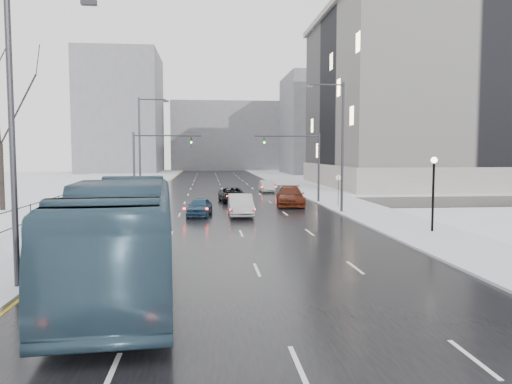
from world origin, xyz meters
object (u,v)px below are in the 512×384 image
object	(u,v)px
lamppost_r_mid	(433,183)
no_uturn_sign	(338,181)
mast_signal_left	(146,159)
sedan_center_near	(200,207)
streetlight_r_mid	(340,140)
sedan_right_cross	(233,195)
sedan_right_near	(241,205)
bus	(124,234)
streetlight_l_far	(142,143)
sedan_right_far	(290,196)
sedan_right_distant	(267,186)
streetlight_l_near	(19,125)
tree_park_e	(3,211)
mast_signal_right	(307,159)

from	to	relation	value
lamppost_r_mid	no_uturn_sign	distance (m)	14.13
mast_signal_left	sedan_center_near	bearing A→B (deg)	-61.08
streetlight_r_mid	lamppost_r_mid	xyz separation A→B (m)	(2.83, -10.00, -2.67)
sedan_right_cross	no_uturn_sign	bearing A→B (deg)	-35.83
sedan_right_near	bus	bearing A→B (deg)	-105.37
sedan_right_near	no_uturn_sign	bearing A→B (deg)	30.78
streetlight_l_far	sedan_right_far	bearing A→B (deg)	-25.83
sedan_right_far	streetlight_r_mid	bearing A→B (deg)	-56.54
bus	sedan_right_distant	size ratio (longest dim) A/B	3.16
mast_signal_left	sedan_right_near	size ratio (longest dim) A/B	1.33
streetlight_l_near	no_uturn_sign	world-z (taller)	streetlight_l_near
sedan_center_near	sedan_right_cross	distance (m)	10.34
tree_park_e	sedan_center_near	world-z (taller)	tree_park_e
streetlight_l_far	mast_signal_right	distance (m)	16.07
no_uturn_sign	sedan_right_cross	distance (m)	10.22
mast_signal_right	bus	bearing A→B (deg)	-113.29
lamppost_r_mid	mast_signal_right	xyz separation A→B (m)	(-3.67, 18.00, 1.16)
streetlight_l_far	sedan_right_distant	bearing A→B (deg)	33.98
mast_signal_right	streetlight_l_far	bearing A→B (deg)	165.52
sedan_right_near	sedan_right_cross	world-z (taller)	sedan_right_near
sedan_center_near	mast_signal_right	bearing A→B (deg)	49.71
sedan_right_far	sedan_right_distant	size ratio (longest dim) A/B	1.36
streetlight_l_near	lamppost_r_mid	bearing A→B (deg)	27.55
tree_park_e	sedan_right_far	xyz separation A→B (m)	(23.52, 1.47, 0.88)
sedan_right_far	sedan_right_distant	distance (m)	15.47
sedan_right_near	sedan_right_distant	world-z (taller)	sedan_right_near
sedan_right_near	sedan_right_distant	xyz separation A→B (m)	(4.60, 22.08, -0.11)
sedan_right_near	lamppost_r_mid	bearing A→B (deg)	-39.96
no_uturn_sign	sedan_right_far	distance (m)	4.39
no_uturn_sign	sedan_right_cross	xyz separation A→B (m)	(-8.70, 5.13, -1.57)
streetlight_l_near	bus	world-z (taller)	streetlight_l_near
mast_signal_right	sedan_right_far	world-z (taller)	mast_signal_right
sedan_right_distant	sedan_right_far	bearing A→B (deg)	-89.99
mast_signal_left	sedan_right_near	world-z (taller)	mast_signal_left
sedan_right_near	streetlight_l_far	bearing A→B (deg)	123.59
streetlight_l_near	streetlight_l_far	size ratio (longest dim) A/B	1.00
streetlight_r_mid	sedan_center_near	world-z (taller)	streetlight_r_mid
streetlight_r_mid	mast_signal_left	bearing A→B (deg)	152.69
mast_signal_right	sedan_center_near	world-z (taller)	mast_signal_right
streetlight_l_near	lamppost_r_mid	size ratio (longest dim) A/B	2.34
lamppost_r_mid	streetlight_l_far	bearing A→B (deg)	131.06
streetlight_l_far	sedan_right_near	world-z (taller)	streetlight_l_far
streetlight_l_far	sedan_right_distant	size ratio (longest dim) A/B	2.37
tree_park_e	mast_signal_right	xyz separation A→B (m)	(25.53, 4.00, 4.11)
streetlight_l_near	mast_signal_left	size ratio (longest dim) A/B	1.54
sedan_center_near	sedan_right_near	world-z (taller)	sedan_right_near
sedan_right_distant	streetlight_l_far	bearing A→B (deg)	-146.82
mast_signal_right	sedan_right_far	distance (m)	4.57
tree_park_e	sedan_right_distant	distance (m)	28.82
mast_signal_left	sedan_right_cross	distance (m)	8.60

